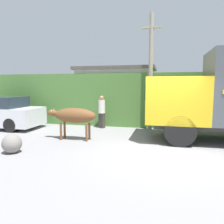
{
  "coord_description": "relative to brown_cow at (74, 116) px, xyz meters",
  "views": [
    {
      "loc": [
        0.03,
        -7.39,
        2.14
      ],
      "look_at": [
        -2.01,
        1.07,
        1.09
      ],
      "focal_mm": 35.0,
      "sensor_mm": 36.0,
      "label": 1
    }
  ],
  "objects": [
    {
      "name": "building_backdrop",
      "position": [
        0.75,
        4.38,
        0.64
      ],
      "size": [
        4.42,
        2.7,
        3.17
      ],
      "color": "#B2BCAD",
      "rests_on": "ground_plane"
    },
    {
      "name": "roadside_rock",
      "position": [
        -1.24,
        -2.08,
        -0.65
      ],
      "size": [
        0.62,
        0.62,
        0.62
      ],
      "color": "gray",
      "rests_on": "ground_plane"
    },
    {
      "name": "ground_plane",
      "position": [
        3.43,
        -0.55,
        -0.96
      ],
      "size": [
        60.0,
        60.0,
        0.0
      ],
      "primitive_type": "plane",
      "color": "gray"
    },
    {
      "name": "utility_pole",
      "position": [
        2.79,
        2.76,
        1.92
      ],
      "size": [
        0.9,
        0.2,
        5.51
      ],
      "color": "gray",
      "rests_on": "ground_plane"
    },
    {
      "name": "brown_cow",
      "position": [
        0.0,
        0.0,
        0.0
      ],
      "size": [
        2.06,
        0.59,
        1.27
      ],
      "rotation": [
        0.0,
        0.0,
        0.1
      ],
      "color": "brown",
      "rests_on": "ground_plane"
    },
    {
      "name": "hillside_embankment",
      "position": [
        3.43,
        5.64,
        0.43
      ],
      "size": [
        32.0,
        5.17,
        2.78
      ],
      "color": "#4C7A38",
      "rests_on": "ground_plane"
    },
    {
      "name": "pedestrian_on_hill",
      "position": [
        0.39,
        2.6,
        -0.06
      ],
      "size": [
        0.46,
        0.46,
        1.64
      ],
      "rotation": [
        0.0,
        0.0,
        2.65
      ],
      "color": "#38332D",
      "rests_on": "ground_plane"
    }
  ]
}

